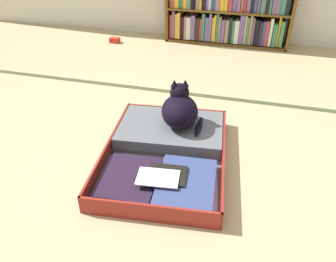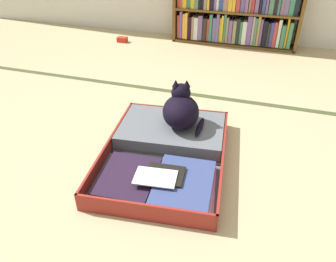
# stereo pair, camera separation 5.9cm
# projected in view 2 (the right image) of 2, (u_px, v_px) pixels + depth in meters

# --- Properties ---
(ground_plane) EXTENTS (10.00, 10.00, 0.00)m
(ground_plane) POSITION_uv_depth(u_px,v_px,m) (146.00, 183.00, 1.66)
(ground_plane) COLOR tan
(tatami_border) EXTENTS (4.80, 0.05, 0.00)m
(tatami_border) POSITION_uv_depth(u_px,v_px,m) (193.00, 94.00, 2.47)
(tatami_border) COLOR #3F4827
(tatami_border) RESTS_ON ground_plane
(bookshelf) EXTENTS (1.25, 0.23, 0.67)m
(bookshelf) POSITION_uv_depth(u_px,v_px,m) (235.00, 12.00, 3.26)
(bookshelf) COLOR brown
(bookshelf) RESTS_ON ground_plane
(open_suitcase) EXTENTS (0.72, 0.93, 0.10)m
(open_suitcase) POSITION_uv_depth(u_px,v_px,m) (168.00, 149.00, 1.83)
(open_suitcase) COLOR maroon
(open_suitcase) RESTS_ON ground_plane
(black_cat) EXTENTS (0.27, 0.31, 0.26)m
(black_cat) POSITION_uv_depth(u_px,v_px,m) (181.00, 110.00, 1.89)
(black_cat) COLOR black
(black_cat) RESTS_ON open_suitcase
(small_red_pouch) EXTENTS (0.10, 0.07, 0.05)m
(small_red_pouch) POSITION_uv_depth(u_px,v_px,m) (122.00, 40.00, 3.48)
(small_red_pouch) COLOR red
(small_red_pouch) RESTS_ON ground_plane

